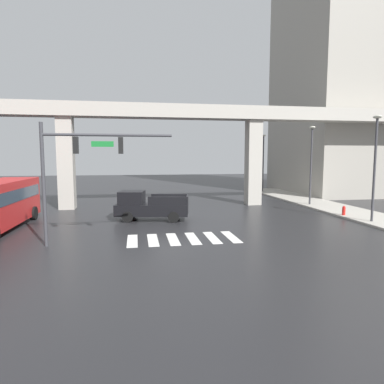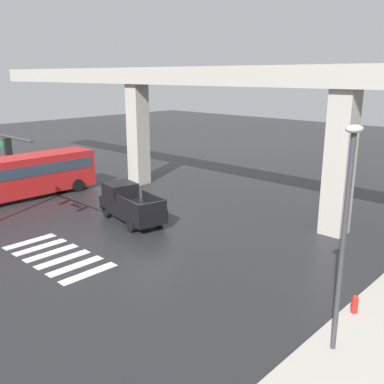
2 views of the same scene
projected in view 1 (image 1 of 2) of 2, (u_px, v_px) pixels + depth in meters
The scene contains 11 objects.
ground_plane at pixel (172, 219), 24.47m from camera, with size 120.00×120.00×0.00m, color #232326.
crosswalk_stripes at pixel (183, 239), 18.59m from camera, with size 6.05×2.80×0.01m.
elevated_overpass at pixel (164, 120), 29.82m from camera, with size 55.83×1.94×9.08m.
office_building at pixel (348, 6), 40.83m from camera, with size 13.58×14.99×45.29m, color gray.
sidewalk_east at pixel (337, 209), 28.78m from camera, with size 4.00×36.00×0.15m, color #ADA89E.
pickup_truck at pixel (148, 206), 23.99m from camera, with size 5.36×2.79×2.08m.
traffic_signal_mast at pixel (78, 159), 16.87m from camera, with size 6.49×0.32×6.20m.
street_lamp_near_corner at pixel (375, 156), 22.39m from camera, with size 0.44×0.70×7.24m.
street_lamp_mid_block at pixel (311, 156), 30.53m from camera, with size 0.44×0.70×7.24m.
street_lamp_far_north at pixel (263, 156), 42.04m from camera, with size 0.44×0.70×7.24m.
fire_hydrant at pixel (344, 211), 25.24m from camera, with size 0.24×0.24×0.85m.
Camera 1 is at (-2.49, -24.04, 4.53)m, focal length 31.54 mm.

